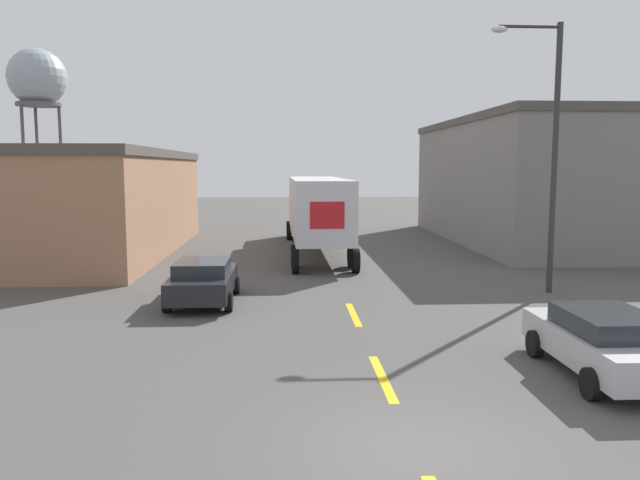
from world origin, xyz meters
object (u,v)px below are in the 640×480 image
Objects in this scene: street_lamp at (548,141)px; water_tower at (37,80)px; semi_truck at (315,207)px; parked_car_left_far at (203,280)px; parked_car_right_near at (605,341)px.

water_tower is at bearing 129.98° from street_lamp.
semi_truck is 12.74m from parked_car_left_far.
water_tower is at bearing 117.01° from parked_car_left_far.
water_tower is at bearing 122.19° from parked_car_right_near.
water_tower is 1.61× the size of street_lamp.
semi_truck reaches higher than parked_car_right_near.
semi_truck is at bearing 70.78° from parked_car_left_far.
parked_car_left_far is at bearing -175.04° from street_lamp.
semi_truck is 13.51m from street_lamp.
semi_truck is 3.52× the size of parked_car_right_near.
parked_car_right_near is at bearing -39.24° from parked_car_left_far.
parked_car_left_far is 12.40m from street_lamp.
water_tower reaches higher than parked_car_right_near.
street_lamp is (30.70, -36.61, -6.75)m from water_tower.
street_lamp is at bearing -50.02° from water_tower.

